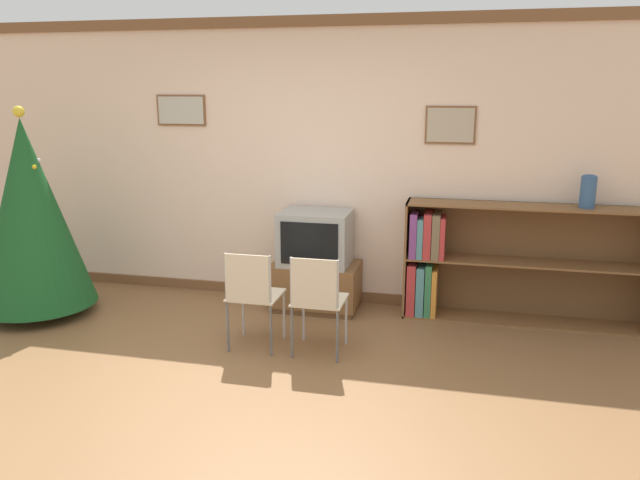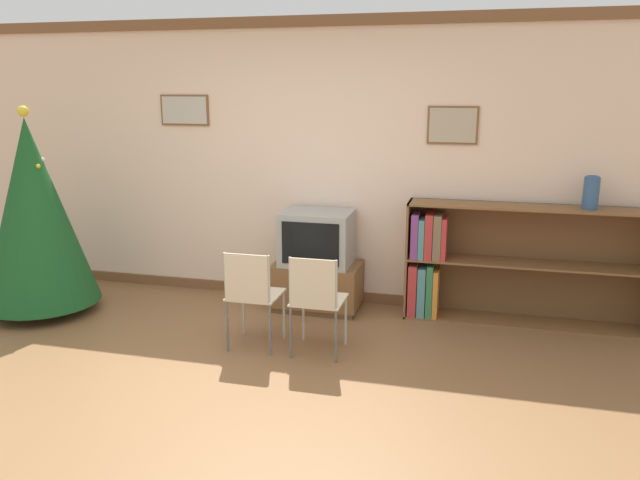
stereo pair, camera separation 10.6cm
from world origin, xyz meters
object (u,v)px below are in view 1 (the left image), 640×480
at_px(christmas_tree, 30,214).
at_px(folding_chair_right, 317,299).
at_px(television, 315,238).
at_px(bookshelf, 481,263).
at_px(vase, 588,191).
at_px(folding_chair_left, 252,294).
at_px(tv_console, 316,286).

xyz_separation_m(christmas_tree, folding_chair_right, (2.75, -0.33, -0.48)).
distance_m(television, bookshelf, 1.53).
bearing_deg(bookshelf, vase, -0.99).
relative_size(television, vase, 2.31).
bearing_deg(television, folding_chair_left, -104.16).
height_order(tv_console, folding_chair_left, folding_chair_left).
relative_size(tv_console, folding_chair_left, 1.00).
height_order(tv_console, folding_chair_right, folding_chair_right).
bearing_deg(christmas_tree, television, 16.13).
bearing_deg(folding_chair_right, television, 104.16).
height_order(folding_chair_right, vase, vase).
relative_size(tv_console, folding_chair_right, 1.00).
bearing_deg(vase, television, -177.81).
xyz_separation_m(folding_chair_left, bookshelf, (1.78, 1.16, 0.05)).
height_order(television, folding_chair_right, television).
bearing_deg(bookshelf, folding_chair_left, -147.03).
xyz_separation_m(television, folding_chair_left, (-0.27, -1.05, -0.22)).
bearing_deg(television, christmas_tree, -163.87).
xyz_separation_m(tv_console, vase, (2.35, 0.09, 0.99)).
xyz_separation_m(christmas_tree, folding_chair_left, (2.22, -0.33, -0.48)).
bearing_deg(tv_console, christmas_tree, -163.82).
height_order(tv_console, television, television).
xyz_separation_m(television, folding_chair_right, (0.27, -1.05, -0.22)).
distance_m(folding_chair_left, bookshelf, 2.12).
relative_size(tv_console, vase, 2.92).
bearing_deg(folding_chair_left, television, 75.84).
relative_size(television, folding_chair_left, 0.79).
height_order(bookshelf, vase, vase).
xyz_separation_m(television, vase, (2.35, 0.09, 0.51)).
distance_m(christmas_tree, folding_chair_left, 2.29).
distance_m(television, folding_chair_left, 1.11).
bearing_deg(folding_chair_left, tv_console, 75.87).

